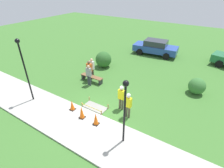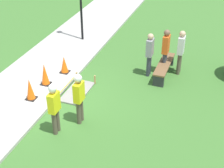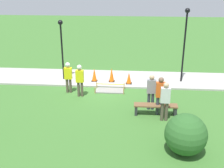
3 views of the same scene
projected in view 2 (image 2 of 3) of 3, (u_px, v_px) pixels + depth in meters
ground_plane at (57, 100)px, 11.87m from camera, size 60.00×60.00×0.00m
sidewalk at (21, 91)px, 12.26m from camera, size 28.00×2.85×0.10m
wet_concrete_patch at (77, 92)px, 12.25m from camera, size 1.59×0.79×0.35m
traffic_cone_near_patch at (64, 65)px, 13.15m from camera, size 0.34×0.34×0.67m
traffic_cone_far_patch at (45, 74)px, 12.37m from camera, size 0.34×0.34×0.82m
traffic_cone_sidewalk_edge at (30, 89)px, 11.57m from camera, size 0.34×0.34×0.77m
park_bench at (164, 67)px, 13.16m from camera, size 1.96×0.44×0.50m
worker_supervisor at (54, 105)px, 9.90m from camera, size 0.40×0.24×1.69m
worker_assistant at (79, 95)px, 10.32m from camera, size 0.40×0.25×1.72m
bystander_in_orange_shirt at (166, 49)px, 12.95m from camera, size 0.40×0.24×1.80m
bystander_in_gray_shirt at (181, 50)px, 12.94m from camera, size 0.40×0.23×1.77m
bystander_in_white_shirt at (150, 52)px, 12.84m from camera, size 0.40×0.23×1.72m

